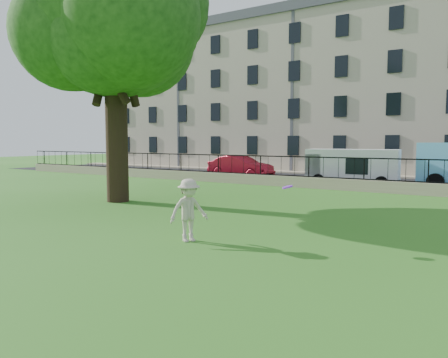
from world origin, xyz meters
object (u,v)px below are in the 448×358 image
Objects in this scene: frisbee at (287,187)px; man at (189,210)px; tree at (113,15)px; white_van at (352,168)px; red_sedan at (241,167)px.

man is at bearing -152.09° from frisbee.
man is (7.28, -4.23, -6.97)m from tree.
white_van reaches higher than frisbee.
man is 0.35× the size of red_sedan.
frisbee is at bearing -142.63° from red_sedan.
man reaches higher than frisbee.
tree reaches higher than white_van.
tree is 10.93m from man.
red_sedan is (-1.69, 12.85, -7.01)m from tree.
man is 19.29m from red_sedan.
white_van is at bearing 101.56° from frisbee.
man is 16.10m from white_van.
red_sedan is at bearing 125.07° from frisbee.
man is 2.57m from frisbee.
red_sedan is (-11.17, 15.92, -0.66)m from frisbee.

